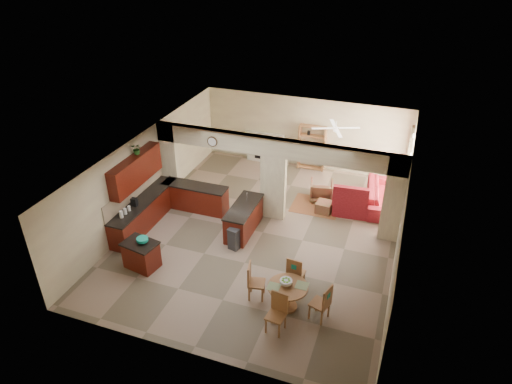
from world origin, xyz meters
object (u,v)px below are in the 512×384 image
(dining_table, at_px, (288,293))
(armchair, at_px, (321,191))
(sofa, at_px, (382,196))
(kitchen_island, at_px, (141,255))

(dining_table, bearing_deg, armchair, 93.72)
(dining_table, bearing_deg, sofa, 73.90)
(armchair, bearing_deg, dining_table, 82.78)
(dining_table, distance_m, armchair, 5.48)
(kitchen_island, relative_size, armchair, 1.33)
(kitchen_island, relative_size, dining_table, 1.03)
(armchair, bearing_deg, sofa, 178.65)
(kitchen_island, relative_size, sofa, 0.42)
(armchair, bearing_deg, kitchen_island, 42.51)
(dining_table, xyz_separation_m, sofa, (1.68, 5.81, -0.11))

